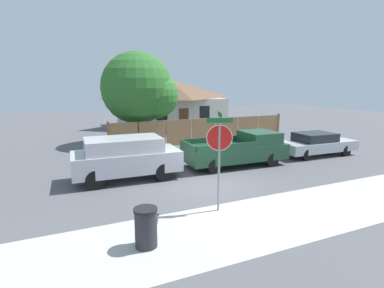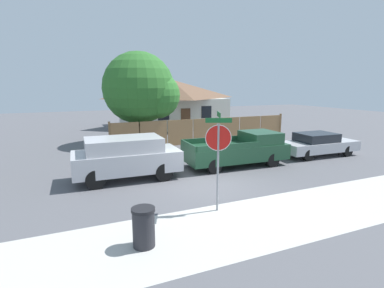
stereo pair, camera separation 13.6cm
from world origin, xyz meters
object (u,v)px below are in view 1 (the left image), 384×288
(stop_sign, at_px, (219,145))
(trash_bin, at_px, (146,227))
(red_suv, at_px, (126,157))
(orange_pickup, at_px, (239,149))
(parked_sedan, at_px, (316,144))
(house, at_px, (170,102))
(oak_tree, at_px, (141,90))

(stop_sign, xyz_separation_m, trash_bin, (-2.75, -1.22, -1.65))
(red_suv, xyz_separation_m, orange_pickup, (5.72, -0.01, -0.18))
(orange_pickup, relative_size, stop_sign, 1.64)
(orange_pickup, xyz_separation_m, stop_sign, (-3.70, -4.53, 1.35))
(parked_sedan, bearing_deg, stop_sign, -151.16)
(house, distance_m, oak_tree, 9.41)
(oak_tree, xyz_separation_m, trash_bin, (-3.51, -13.53, -3.21))
(trash_bin, bearing_deg, stop_sign, 23.96)
(red_suv, distance_m, orange_pickup, 5.72)
(house, xyz_separation_m, trash_bin, (-8.42, -21.44, -1.85))
(house, height_order, stop_sign, house)
(parked_sedan, relative_size, trash_bin, 4.55)
(house, bearing_deg, orange_pickup, -97.17)
(oak_tree, relative_size, parked_sedan, 1.34)
(oak_tree, bearing_deg, stop_sign, -93.50)
(oak_tree, height_order, trash_bin, oak_tree)
(oak_tree, bearing_deg, parked_sedan, -43.33)
(red_suv, bearing_deg, parked_sedan, 2.04)
(red_suv, distance_m, trash_bin, 5.83)
(house, distance_m, red_suv, 17.51)
(house, distance_m, orange_pickup, 15.88)
(oak_tree, xyz_separation_m, parked_sedan, (8.23, -7.77, -3.04))
(house, distance_m, trash_bin, 23.11)
(red_suv, relative_size, trash_bin, 4.44)
(oak_tree, height_order, orange_pickup, oak_tree)
(oak_tree, height_order, stop_sign, oak_tree)
(house, bearing_deg, trash_bin, -111.45)
(orange_pickup, bearing_deg, parked_sedan, 2.14)
(house, xyz_separation_m, stop_sign, (-5.67, -20.22, -0.20))
(red_suv, bearing_deg, stop_sign, -64.00)
(parked_sedan, height_order, trash_bin, parked_sedan)
(house, distance_m, stop_sign, 21.00)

